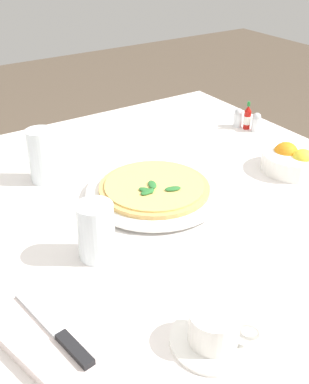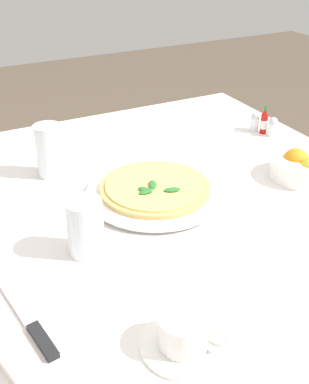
{
  "view_description": "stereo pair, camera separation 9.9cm",
  "coord_description": "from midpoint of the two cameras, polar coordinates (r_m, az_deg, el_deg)",
  "views": [
    {
      "loc": [
        -0.75,
        0.49,
        1.3
      ],
      "look_at": [
        0.01,
        -0.01,
        0.76
      ],
      "focal_mm": 44.43,
      "sensor_mm": 36.0,
      "label": 1
    },
    {
      "loc": [
        -0.8,
        0.4,
        1.3
      ],
      "look_at": [
        0.01,
        -0.01,
        0.76
      ],
      "focal_mm": 44.43,
      "sensor_mm": 36.0,
      "label": 2
    }
  ],
  "objects": [
    {
      "name": "pizza_plate",
      "position": [
        1.07,
        2.72,
        -0.11
      ],
      "size": [
        0.31,
        0.31,
        0.02
      ],
      "color": "white",
      "rests_on": "dining_table"
    },
    {
      "name": "dinner_knife",
      "position": [
        0.75,
        -11.11,
        -15.02
      ],
      "size": [
        0.2,
        0.05,
        0.01
      ],
      "rotation": [
        0.0,
        0.0,
        0.15
      ],
      "color": "silver",
      "rests_on": "napkin_folded"
    },
    {
      "name": "water_glass_near_left",
      "position": [
        1.15,
        -10.1,
        4.6
      ],
      "size": [
        0.06,
        0.06,
        0.13
      ],
      "color": "white",
      "rests_on": "dining_table"
    },
    {
      "name": "dining_table",
      "position": [
        1.12,
        2.47,
        -7.13
      ],
      "size": [
        1.11,
        1.11,
        0.74
      ],
      "color": "white",
      "rests_on": "ground_plane"
    },
    {
      "name": "coffee_cup_back_corner",
      "position": [
        0.72,
        7.66,
        -16.61
      ],
      "size": [
        0.13,
        0.13,
        0.06
      ],
      "color": "white",
      "rests_on": "dining_table"
    },
    {
      "name": "napkin_folded",
      "position": [
        0.76,
        -10.9,
        -15.89
      ],
      "size": [
        0.24,
        0.18,
        0.02
      ],
      "rotation": [
        0.0,
        0.0,
        0.24
      ],
      "color": "silver",
      "rests_on": "dining_table"
    },
    {
      "name": "hot_sauce_bottle",
      "position": [
        1.43,
        14.99,
        8.09
      ],
      "size": [
        0.02,
        0.02,
        0.08
      ],
      "color": "#B7140F",
      "rests_on": "dining_table"
    },
    {
      "name": "citrus_bowl",
      "position": [
        1.21,
        19.55,
        2.76
      ],
      "size": [
        0.15,
        0.15,
        0.07
      ],
      "color": "white",
      "rests_on": "dining_table"
    },
    {
      "name": "salt_shaker",
      "position": [
        1.44,
        13.92,
        8.1
      ],
      "size": [
        0.03,
        0.03,
        0.06
      ],
      "color": "white",
      "rests_on": "dining_table"
    },
    {
      "name": "water_glass_near_right",
      "position": [
        0.88,
        -5.11,
        -4.68
      ],
      "size": [
        0.07,
        0.07,
        0.11
      ],
      "color": "white",
      "rests_on": "dining_table"
    },
    {
      "name": "pepper_shaker",
      "position": [
        1.42,
        15.97,
        7.4
      ],
      "size": [
        0.03,
        0.03,
        0.06
      ],
      "color": "white",
      "rests_on": "dining_table"
    },
    {
      "name": "pizza",
      "position": [
        1.06,
        2.74,
        0.52
      ],
      "size": [
        0.25,
        0.25,
        0.02
      ],
      "color": "#DBAD60",
      "rests_on": "pizza_plate"
    }
  ]
}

